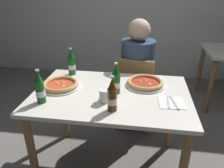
{
  "coord_description": "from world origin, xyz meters",
  "views": [
    {
      "loc": [
        0.23,
        -1.46,
        1.53
      ],
      "look_at": [
        0.0,
        0.05,
        0.8
      ],
      "focal_mm": 34.71,
      "sensor_mm": 36.0,
      "label": 1
    }
  ],
  "objects": [
    {
      "name": "ground_plane",
      "position": [
        0.0,
        0.0,
        0.0
      ],
      "size": [
        8.0,
        8.0,
        0.0
      ],
      "primitive_type": "plane",
      "color": "slate"
    },
    {
      "name": "pizza_margherita_near",
      "position": [
        -0.42,
        0.03,
        0.77
      ],
      "size": [
        0.31,
        0.31,
        0.04
      ],
      "color": "white",
      "rests_on": "dining_table_main"
    },
    {
      "name": "beer_bottle_right",
      "position": [
        0.04,
        -0.0,
        0.85
      ],
      "size": [
        0.07,
        0.07,
        0.25
      ],
      "color": "#14591E",
      "rests_on": "dining_table_main"
    },
    {
      "name": "chair_behind_table",
      "position": [
        0.17,
        0.61,
        0.48
      ],
      "size": [
        0.45,
        0.45,
        0.85
      ],
      "rotation": [
        0.0,
        0.0,
        3.01
      ],
      "color": "olive",
      "rests_on": "ground_plane"
    },
    {
      "name": "beer_bottle_extra",
      "position": [
        -0.47,
        -0.21,
        0.85
      ],
      "size": [
        0.07,
        0.07,
        0.25
      ],
      "color": "#14591E",
      "rests_on": "dining_table_main"
    },
    {
      "name": "pizza_marinara_far",
      "position": [
        0.26,
        0.17,
        0.77
      ],
      "size": [
        0.32,
        0.32,
        0.04
      ],
      "color": "white",
      "rests_on": "dining_table_main"
    },
    {
      "name": "beer_bottle_center",
      "position": [
        0.05,
        -0.25,
        0.85
      ],
      "size": [
        0.07,
        0.07,
        0.25
      ],
      "color": "#512D0F",
      "rests_on": "dining_table_main"
    },
    {
      "name": "dining_table_main",
      "position": [
        0.0,
        0.0,
        0.64
      ],
      "size": [
        1.2,
        0.8,
        0.75
      ],
      "color": "silver",
      "rests_on": "ground_plane"
    },
    {
      "name": "napkin_with_cutlery",
      "position": [
        0.45,
        -0.09,
        0.75
      ],
      "size": [
        0.19,
        0.19,
        0.01
      ],
      "color": "white",
      "rests_on": "dining_table_main"
    },
    {
      "name": "paper_cup",
      "position": [
        -0.03,
        -0.14,
        0.8
      ],
      "size": [
        0.07,
        0.07,
        0.09
      ],
      "primitive_type": "cylinder",
      "color": "white",
      "rests_on": "dining_table_main"
    },
    {
      "name": "diner_seated",
      "position": [
        0.17,
        0.66,
        0.58
      ],
      "size": [
        0.34,
        0.34,
        1.21
      ],
      "color": "#2D3342",
      "rests_on": "ground_plane"
    },
    {
      "name": "beer_bottle_left",
      "position": [
        -0.41,
        0.31,
        0.85
      ],
      "size": [
        0.07,
        0.07,
        0.25
      ],
      "color": "#14591E",
      "rests_on": "dining_table_main"
    }
  ]
}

